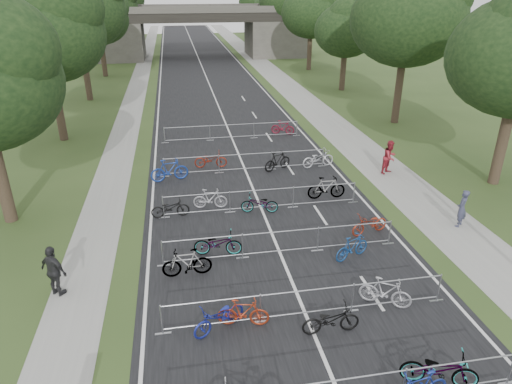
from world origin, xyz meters
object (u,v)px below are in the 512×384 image
Objects in this scene: pedestrian_a at (462,209)px; pedestrian_b at (390,157)px; overpass_bridge at (197,32)px; pedestrian_c at (54,271)px.

pedestrian_b reaches higher than pedestrian_a.
pedestrian_b is at bearing -129.44° from pedestrian_a.
pedestrian_b is (-0.40, 6.41, 0.09)m from pedestrian_a.
overpass_bridge is 16.28× the size of pedestrian_c.
pedestrian_c is at bearing 175.51° from pedestrian_b.
pedestrian_c is at bearing -98.46° from overpass_bridge.
pedestrian_b reaches higher than pedestrian_c.
overpass_bridge reaches higher than pedestrian_c.
pedestrian_c reaches higher than pedestrian_a.
pedestrian_a is at bearing -81.04° from overpass_bridge.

